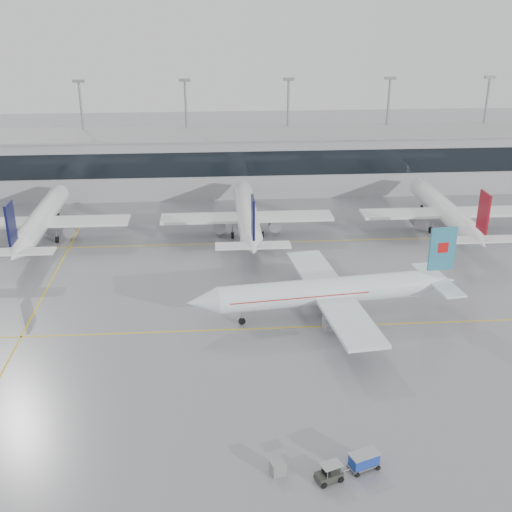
{
  "coord_description": "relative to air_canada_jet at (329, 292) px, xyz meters",
  "views": [
    {
      "loc": [
        -6.0,
        -71.25,
        39.46
      ],
      "look_at": [
        0.0,
        12.0,
        5.0
      ],
      "focal_mm": 45.0,
      "sensor_mm": 36.0,
      "label": 1
    }
  ],
  "objects": [
    {
      "name": "ground",
      "position": [
        -8.87,
        -2.71,
        -3.59
      ],
      "size": [
        320.0,
        320.0,
        0.0
      ],
      "primitive_type": "plane",
      "color": "gray",
      "rests_on": "ground"
    },
    {
      "name": "gse_unit",
      "position": [
        -9.71,
        -29.18,
        -2.97
      ],
      "size": [
        1.52,
        1.46,
        1.24
      ],
      "primitive_type": "cube",
      "rotation": [
        0.0,
        0.0,
        0.3
      ],
      "color": "gray",
      "rests_on": "ground"
    },
    {
      "name": "baggage_tug",
      "position": [
        -5.36,
        -30.33,
        -3.0
      ],
      "size": [
        3.48,
        2.15,
        1.67
      ],
      "rotation": [
        0.0,
        0.0,
        0.36
      ],
      "color": "#2A2D27",
      "rests_on": "ground"
    },
    {
      "name": "terminal_glass",
      "position": [
        -8.87,
        51.74,
        3.91
      ],
      "size": [
        180.0,
        0.2,
        5.0
      ],
      "primitive_type": "cube",
      "color": "black",
      "rests_on": "ground"
    },
    {
      "name": "taxi_line_cross",
      "position": [
        -38.87,
        12.29,
        -3.59
      ],
      "size": [
        0.25,
        60.0,
        0.01
      ],
      "primitive_type": "cube",
      "color": "yellow",
      "rests_on": "ground"
    },
    {
      "name": "terminal_roof",
      "position": [
        -8.87,
        59.29,
        8.61
      ],
      "size": [
        182.0,
        16.0,
        0.4
      ],
      "primitive_type": "cube",
      "color": "gray",
      "rests_on": "ground"
    },
    {
      "name": "taxi_line_main",
      "position": [
        -8.87,
        -2.71,
        -3.59
      ],
      "size": [
        120.0,
        0.25,
        0.01
      ],
      "primitive_type": "cube",
      "color": "yellow",
      "rests_on": "ground"
    },
    {
      "name": "taxi_line_north",
      "position": [
        -8.87,
        27.29,
        -3.59
      ],
      "size": [
        120.0,
        0.25,
        0.01
      ],
      "primitive_type": "cube",
      "color": "yellow",
      "rests_on": "ground"
    },
    {
      "name": "parked_jet_d",
      "position": [
        26.13,
        30.98,
        0.12
      ],
      "size": [
        29.64,
        36.96,
        11.72
      ],
      "rotation": [
        0.0,
        0.0,
        1.57
      ],
      "color": "white",
      "rests_on": "ground"
    },
    {
      "name": "air_canada_jet",
      "position": [
        0.0,
        0.0,
        0.0
      ],
      "size": [
        36.23,
        29.07,
        11.34
      ],
      "rotation": [
        0.0,
        0.0,
        3.26
      ],
      "color": "white",
      "rests_on": "ground"
    },
    {
      "name": "baggage_cart",
      "position": [
        -2.0,
        -29.06,
        -2.61
      ],
      "size": [
        3.06,
        2.36,
        1.68
      ],
      "rotation": [
        0.0,
        0.0,
        0.36
      ],
      "color": "gray",
      "rests_on": "ground"
    },
    {
      "name": "light_masts",
      "position": [
        -8.87,
        65.29,
        9.75
      ],
      "size": [
        156.4,
        1.0,
        22.6
      ],
      "color": "gray",
      "rests_on": "ground"
    },
    {
      "name": "parked_jet_b",
      "position": [
        -43.87,
        30.98,
        0.12
      ],
      "size": [
        29.64,
        36.96,
        11.72
      ],
      "rotation": [
        0.0,
        0.0,
        1.57
      ],
      "color": "white",
      "rests_on": "ground"
    },
    {
      "name": "parked_jet_c",
      "position": [
        -8.87,
        30.98,
        0.12
      ],
      "size": [
        29.64,
        36.96,
        11.72
      ],
      "rotation": [
        0.0,
        0.0,
        1.57
      ],
      "color": "white",
      "rests_on": "ground"
    },
    {
      "name": "terminal",
      "position": [
        -8.87,
        59.29,
        2.41
      ],
      "size": [
        180.0,
        15.0,
        12.0
      ],
      "primitive_type": "cube",
      "color": "#939396",
      "rests_on": "ground"
    }
  ]
}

